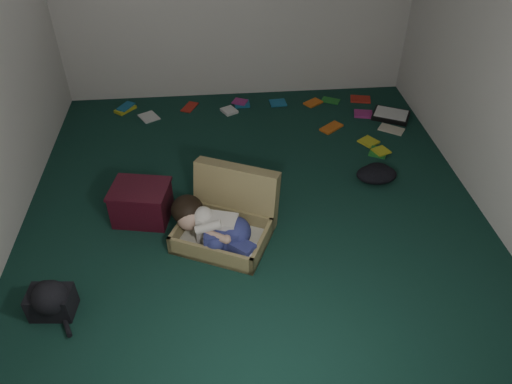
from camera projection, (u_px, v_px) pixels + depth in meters
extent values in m
plane|color=#12342A|center=(254.00, 212.00, 4.39)|extent=(4.50, 4.50, 0.00)
plane|color=silver|center=(310.00, 345.00, 1.83)|extent=(4.50, 0.00, 4.50)
cube|color=#988754|center=(222.00, 235.00, 4.04)|extent=(0.87, 0.77, 0.16)
cube|color=silver|center=(222.00, 239.00, 4.07)|extent=(0.79, 0.69, 0.02)
cube|color=#988754|center=(236.00, 194.00, 4.18)|extent=(0.75, 0.50, 0.53)
cube|color=silver|center=(218.00, 228.00, 3.98)|extent=(0.35, 0.26, 0.23)
sphere|color=tan|center=(189.00, 218.00, 3.98)|extent=(0.20, 0.20, 0.20)
ellipsoid|color=black|center=(187.00, 210.00, 4.01)|extent=(0.26, 0.27, 0.22)
ellipsoid|color=navy|center=(236.00, 232.00, 3.95)|extent=(0.24, 0.27, 0.22)
cube|color=navy|center=(221.00, 240.00, 3.89)|extent=(0.27, 0.15, 0.14)
cube|color=navy|center=(239.00, 248.00, 3.86)|extent=(0.27, 0.26, 0.11)
sphere|color=white|center=(253.00, 250.00, 3.87)|extent=(0.11, 0.11, 0.11)
sphere|color=white|center=(250.00, 257.00, 3.82)|extent=(0.10, 0.10, 0.10)
cylinder|color=tan|center=(217.00, 236.00, 3.84)|extent=(0.20, 0.13, 0.07)
cube|color=#3F0D19|center=(142.00, 204.00, 4.25)|extent=(0.52, 0.44, 0.30)
cube|color=#3F0D19|center=(139.00, 189.00, 4.14)|extent=(0.54, 0.46, 0.02)
cube|color=black|center=(391.00, 115.00, 5.67)|extent=(0.49, 0.44, 0.05)
cube|color=white|center=(391.00, 113.00, 5.66)|extent=(0.43, 0.39, 0.01)
cube|color=gold|center=(125.00, 110.00, 5.81)|extent=(0.20, 0.15, 0.02)
cube|color=red|center=(190.00, 107.00, 5.86)|extent=(0.25, 0.24, 0.02)
cube|color=silver|center=(229.00, 111.00, 5.78)|extent=(0.20, 0.24, 0.02)
cube|color=#1A6592|center=(278.00, 103.00, 5.94)|extent=(0.22, 0.25, 0.02)
cube|color=orange|center=(313.00, 103.00, 5.94)|extent=(0.25, 0.24, 0.02)
cube|color=#227E29|center=(331.00, 100.00, 5.98)|extent=(0.22, 0.17, 0.02)
cube|color=#A52977|center=(363.00, 114.00, 5.73)|extent=(0.25, 0.25, 0.02)
cube|color=beige|center=(391.00, 129.00, 5.47)|extent=(0.19, 0.23, 0.02)
cube|color=gold|center=(369.00, 141.00, 5.27)|extent=(0.23, 0.25, 0.02)
cube|color=red|center=(360.00, 99.00, 6.01)|extent=(0.25, 0.23, 0.02)
cube|color=silver|center=(149.00, 117.00, 5.68)|extent=(0.23, 0.19, 0.02)
cube|color=#1A6592|center=(242.00, 104.00, 5.91)|extent=(0.25, 0.25, 0.02)
cube|color=orange|center=(331.00, 128.00, 5.49)|extent=(0.17, 0.22, 0.02)
cube|color=#227E29|center=(378.00, 153.00, 5.11)|extent=(0.24, 0.25, 0.02)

